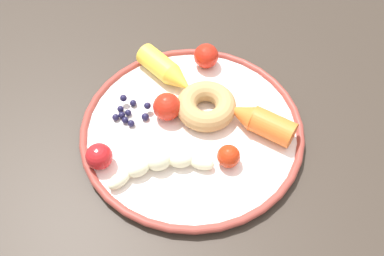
# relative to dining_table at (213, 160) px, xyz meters

# --- Properties ---
(dining_table) EXTENTS (1.30, 0.94, 0.74)m
(dining_table) POSITION_rel_dining_table_xyz_m (0.00, 0.00, 0.00)
(dining_table) COLOR #332A23
(dining_table) RESTS_ON ground_plane
(plate) EXTENTS (0.34, 0.34, 0.02)m
(plate) POSITION_rel_dining_table_xyz_m (-0.02, -0.03, 0.08)
(plate) COLOR white
(plate) RESTS_ON dining_table
(banana) EXTENTS (0.06, 0.16, 0.03)m
(banana) POSITION_rel_dining_table_xyz_m (0.03, -0.10, 0.10)
(banana) COLOR beige
(banana) RESTS_ON plate
(carrot_orange) EXTENTS (0.11, 0.09, 0.04)m
(carrot_orange) POSITION_rel_dining_table_xyz_m (0.02, 0.06, 0.11)
(carrot_orange) COLOR orange
(carrot_orange) RESTS_ON plate
(carrot_yellow) EXTENTS (0.12, 0.07, 0.04)m
(carrot_yellow) POSITION_rel_dining_table_xyz_m (-0.13, -0.03, 0.11)
(carrot_yellow) COLOR yellow
(carrot_yellow) RESTS_ON plate
(donut) EXTENTS (0.10, 0.10, 0.03)m
(donut) POSITION_rel_dining_table_xyz_m (-0.04, -0.00, 0.10)
(donut) COLOR tan
(donut) RESTS_ON plate
(blueberry_pile) EXTENTS (0.06, 0.06, 0.02)m
(blueberry_pile) POSITION_rel_dining_table_xyz_m (-0.08, -0.11, 0.09)
(blueberry_pile) COLOR #191638
(blueberry_pile) RESTS_ON plate
(tomato_near) EXTENTS (0.03, 0.03, 0.03)m
(tomato_near) POSITION_rel_dining_table_xyz_m (0.06, -0.01, 0.10)
(tomato_near) COLOR red
(tomato_near) RESTS_ON plate
(tomato_mid) EXTENTS (0.04, 0.04, 0.04)m
(tomato_mid) POSITION_rel_dining_table_xyz_m (-0.01, -0.18, 0.11)
(tomato_mid) COLOR red
(tomato_mid) RESTS_ON plate
(tomato_far) EXTENTS (0.04, 0.04, 0.04)m
(tomato_far) POSITION_rel_dining_table_xyz_m (-0.13, 0.04, 0.11)
(tomato_far) COLOR red
(tomato_far) RESTS_ON plate
(tomato_extra) EXTENTS (0.04, 0.04, 0.04)m
(tomato_extra) POSITION_rel_dining_table_xyz_m (-0.05, -0.06, 0.11)
(tomato_extra) COLOR red
(tomato_extra) RESTS_ON plate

